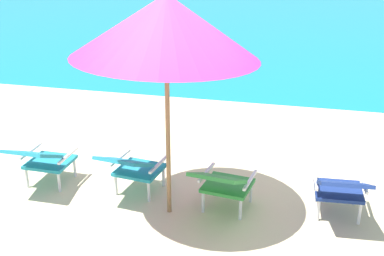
{
  "coord_description": "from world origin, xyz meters",
  "views": [
    {
      "loc": [
        1.36,
        -5.01,
        3.07
      ],
      "look_at": [
        0.0,
        0.64,
        0.75
      ],
      "focal_mm": 48.16,
      "sensor_mm": 36.0,
      "label": 1
    }
  ],
  "objects_px": {
    "lounge_chair_far_left": "(42,159)",
    "lounge_chair_far_right": "(341,188)",
    "lounge_chair_near_left": "(133,166)",
    "beach_umbrella_center": "(166,26)",
    "lounge_chair_near_right": "(223,182)"
  },
  "relations": [
    {
      "from": "lounge_chair_far_right",
      "to": "lounge_chair_near_right",
      "type": "bearing_deg",
      "value": -172.37
    },
    {
      "from": "lounge_chair_near_left",
      "to": "beach_umbrella_center",
      "type": "distance_m",
      "value": 1.8
    },
    {
      "from": "lounge_chair_far_left",
      "to": "lounge_chair_far_right",
      "type": "bearing_deg",
      "value": 1.27
    },
    {
      "from": "lounge_chair_near_left",
      "to": "lounge_chair_far_right",
      "type": "height_order",
      "value": "same"
    },
    {
      "from": "lounge_chair_near_left",
      "to": "beach_umbrella_center",
      "type": "xyz_separation_m",
      "value": [
        0.51,
        -0.23,
        1.71
      ]
    },
    {
      "from": "lounge_chair_near_left",
      "to": "lounge_chair_near_right",
      "type": "relative_size",
      "value": 1.0
    },
    {
      "from": "lounge_chair_far_left",
      "to": "lounge_chair_far_right",
      "type": "xyz_separation_m",
      "value": [
        3.52,
        0.08,
        0.0
      ]
    },
    {
      "from": "beach_umbrella_center",
      "to": "lounge_chair_far_right",
      "type": "bearing_deg",
      "value": 7.71
    },
    {
      "from": "lounge_chair_far_left",
      "to": "beach_umbrella_center",
      "type": "xyz_separation_m",
      "value": [
        1.65,
        -0.17,
        1.71
      ]
    },
    {
      "from": "lounge_chair_near_right",
      "to": "beach_umbrella_center",
      "type": "xyz_separation_m",
      "value": [
        -0.6,
        -0.08,
        1.71
      ]
    },
    {
      "from": "lounge_chair_near_left",
      "to": "lounge_chair_near_right",
      "type": "height_order",
      "value": "same"
    },
    {
      "from": "lounge_chair_near_right",
      "to": "lounge_chair_far_right",
      "type": "distance_m",
      "value": 1.28
    },
    {
      "from": "lounge_chair_far_right",
      "to": "beach_umbrella_center",
      "type": "height_order",
      "value": "beach_umbrella_center"
    },
    {
      "from": "lounge_chair_far_right",
      "to": "lounge_chair_far_left",
      "type": "bearing_deg",
      "value": -178.73
    },
    {
      "from": "lounge_chair_far_left",
      "to": "lounge_chair_far_right",
      "type": "distance_m",
      "value": 3.52
    }
  ]
}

